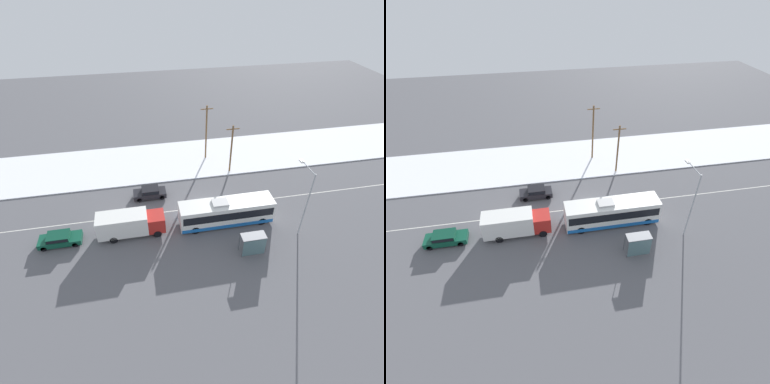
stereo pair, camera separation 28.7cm
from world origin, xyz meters
TOP-DOWN VIEW (x-y plane):
  - ground_plane at (0.00, 0.00)m, footprint 120.00×120.00m
  - snow_lot at (0.00, 11.80)m, footprint 80.00×11.09m
  - lane_marking_center at (0.00, 0.00)m, footprint 60.00×0.12m
  - city_bus at (1.89, -3.14)m, footprint 10.91×2.57m
  - box_truck at (-9.13, -2.98)m, footprint 7.42×2.30m
  - sedan_car at (-6.46, 3.34)m, footprint 4.19×1.80m
  - parked_car_near_truck at (-16.75, -3.01)m, footprint 4.51×1.80m
  - pedestrian_at_stop at (3.09, -7.14)m, footprint 0.60×0.27m
  - bus_shelter at (3.36, -8.32)m, footprint 2.56×1.20m
  - streetlamp at (9.49, -5.96)m, footprint 0.36×3.15m
  - utility_pole_roadside at (5.46, 7.20)m, footprint 1.80×0.24m
  - utility_pole_snowlot at (2.85, 11.57)m, footprint 1.80×0.24m

SIDE VIEW (x-z plane):
  - ground_plane at x=0.00m, z-range 0.00..0.00m
  - lane_marking_center at x=0.00m, z-range 0.00..0.00m
  - snow_lot at x=0.00m, z-range 0.00..0.12m
  - parked_car_near_truck at x=-16.75m, z-range 0.07..1.43m
  - sedan_car at x=-6.46m, z-range 0.07..1.49m
  - pedestrian_at_stop at x=3.09m, z-range 0.19..1.87m
  - city_bus at x=1.89m, z-range -0.04..3.22m
  - box_truck at x=-9.13m, z-range 0.17..3.08m
  - bus_shelter at x=3.36m, z-range 0.47..2.87m
  - utility_pole_roadside at x=5.46m, z-range 0.18..7.48m
  - utility_pole_snowlot at x=2.85m, z-range 0.19..8.73m
  - streetlamp at x=9.49m, z-range 1.08..9.30m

